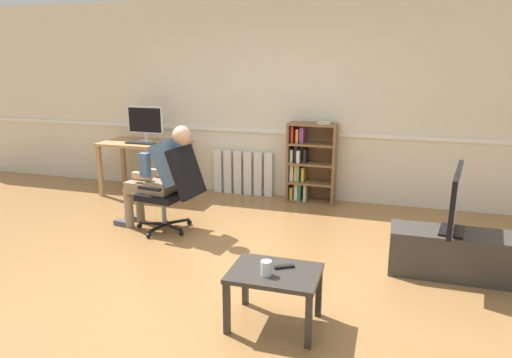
# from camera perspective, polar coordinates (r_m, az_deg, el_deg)

# --- Properties ---
(ground_plane) EXTENTS (18.00, 18.00, 0.00)m
(ground_plane) POSITION_cam_1_polar(r_m,az_deg,el_deg) (4.21, -5.44, -11.97)
(ground_plane) COLOR olive
(back_wall) EXTENTS (12.00, 0.13, 2.70)m
(back_wall) POSITION_cam_1_polar(r_m,az_deg,el_deg) (6.31, 3.50, 9.84)
(back_wall) COLOR beige
(back_wall) RESTS_ON ground_plane
(computer_desk) EXTENTS (1.22, 0.67, 0.76)m
(computer_desk) POSITION_cam_1_polar(r_m,az_deg,el_deg) (6.66, -13.71, 3.63)
(computer_desk) COLOR tan
(computer_desk) RESTS_ON ground_plane
(imac_monitor) EXTENTS (0.55, 0.14, 0.49)m
(imac_monitor) POSITION_cam_1_polar(r_m,az_deg,el_deg) (6.68, -13.74, 7.05)
(imac_monitor) COLOR silver
(imac_monitor) RESTS_ON computer_desk
(keyboard) EXTENTS (0.43, 0.12, 0.02)m
(keyboard) POSITION_cam_1_polar(r_m,az_deg,el_deg) (6.51, -14.27, 4.40)
(keyboard) COLOR black
(keyboard) RESTS_ON computer_desk
(computer_mouse) EXTENTS (0.06, 0.10, 0.03)m
(computer_mouse) POSITION_cam_1_polar(r_m,az_deg,el_deg) (6.38, -11.89, 4.38)
(computer_mouse) COLOR white
(computer_mouse) RESTS_ON computer_desk
(bookshelf) EXTENTS (0.64, 0.29, 1.10)m
(bookshelf) POSITION_cam_1_polar(r_m,az_deg,el_deg) (6.16, 6.53, 1.94)
(bookshelf) COLOR brown
(bookshelf) RESTS_ON ground_plane
(radiator) EXTENTS (0.88, 0.08, 0.62)m
(radiator) POSITION_cam_1_polar(r_m,az_deg,el_deg) (6.53, -1.63, 0.81)
(radiator) COLOR white
(radiator) RESTS_ON ground_plane
(office_chair) EXTENTS (0.79, 0.62, 0.98)m
(office_chair) POSITION_cam_1_polar(r_m,az_deg,el_deg) (5.11, -10.32, -0.94)
(office_chair) COLOR black
(office_chair) RESTS_ON ground_plane
(person_seated) EXTENTS (1.02, 0.44, 1.21)m
(person_seated) POSITION_cam_1_polar(r_m,az_deg,el_deg) (5.18, -11.94, 0.58)
(person_seated) COLOR #937F60
(person_seated) RESTS_ON ground_plane
(tv_stand) EXTENTS (1.03, 0.40, 0.41)m
(tv_stand) POSITION_cam_1_polar(r_m,az_deg,el_deg) (4.49, 23.06, -8.56)
(tv_stand) COLOR #3D3833
(tv_stand) RESTS_ON ground_plane
(tv_screen) EXTENTS (0.25, 0.87, 0.57)m
(tv_screen) POSITION_cam_1_polar(r_m,az_deg,el_deg) (4.32, 23.76, -2.40)
(tv_screen) COLOR black
(tv_screen) RESTS_ON tv_stand
(coffee_table) EXTENTS (0.64, 0.48, 0.43)m
(coffee_table) POSITION_cam_1_polar(r_m,az_deg,el_deg) (3.35, 2.34, -12.50)
(coffee_table) COLOR #332D28
(coffee_table) RESTS_ON ground_plane
(drinking_glass) EXTENTS (0.08, 0.08, 0.11)m
(drinking_glass) POSITION_cam_1_polar(r_m,az_deg,el_deg) (3.24, 1.30, -11.12)
(drinking_glass) COLOR silver
(drinking_glass) RESTS_ON coffee_table
(spare_remote) EXTENTS (0.15, 0.11, 0.02)m
(spare_remote) POSITION_cam_1_polar(r_m,az_deg,el_deg) (3.36, 3.55, -10.92)
(spare_remote) COLOR black
(spare_remote) RESTS_ON coffee_table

